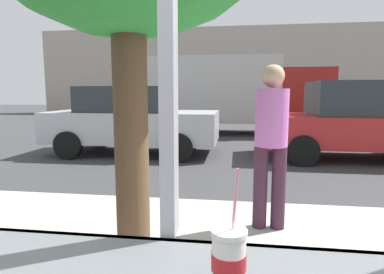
{
  "coord_description": "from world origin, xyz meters",
  "views": [
    {
      "loc": [
        0.22,
        -0.97,
        1.5
      ],
      "look_at": [
        -0.18,
        1.98,
        1.09
      ],
      "focal_mm": 30.14,
      "sensor_mm": 36.0,
      "label": 1
    }
  ],
  "objects_px": {
    "parked_car_silver": "(132,120)",
    "pedestrian": "(271,137)",
    "parked_car_red": "(357,121)",
    "soda_cup_right": "(229,260)",
    "box_truck": "(227,92)"
  },
  "relations": [
    {
      "from": "box_truck",
      "to": "parked_car_red",
      "type": "bearing_deg",
      "value": -55.54
    },
    {
      "from": "soda_cup_right",
      "to": "parked_car_silver",
      "type": "distance_m",
      "value": 7.39
    },
    {
      "from": "soda_cup_right",
      "to": "box_truck",
      "type": "distance_m",
      "value": 11.43
    },
    {
      "from": "parked_car_silver",
      "to": "box_truck",
      "type": "relative_size",
      "value": 0.59
    },
    {
      "from": "parked_car_silver",
      "to": "parked_car_red",
      "type": "xyz_separation_m",
      "value": [
        5.25,
        0.0,
        0.03
      ]
    },
    {
      "from": "soda_cup_right",
      "to": "parked_car_silver",
      "type": "height_order",
      "value": "parked_car_silver"
    },
    {
      "from": "parked_car_silver",
      "to": "box_truck",
      "type": "distance_m",
      "value": 5.02
    },
    {
      "from": "parked_car_silver",
      "to": "pedestrian",
      "type": "relative_size",
      "value": 2.52
    },
    {
      "from": "parked_car_silver",
      "to": "parked_car_red",
      "type": "height_order",
      "value": "parked_car_red"
    },
    {
      "from": "parked_car_red",
      "to": "soda_cup_right",
      "type": "bearing_deg",
      "value": -111.35
    },
    {
      "from": "box_truck",
      "to": "parked_car_silver",
      "type": "bearing_deg",
      "value": -115.93
    },
    {
      "from": "soda_cup_right",
      "to": "box_truck",
      "type": "height_order",
      "value": "box_truck"
    },
    {
      "from": "soda_cup_right",
      "to": "pedestrian",
      "type": "distance_m",
      "value": 2.5
    },
    {
      "from": "parked_car_silver",
      "to": "pedestrian",
      "type": "bearing_deg",
      "value": -57.1
    },
    {
      "from": "soda_cup_right",
      "to": "box_truck",
      "type": "bearing_deg",
      "value": 91.8
    }
  ]
}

